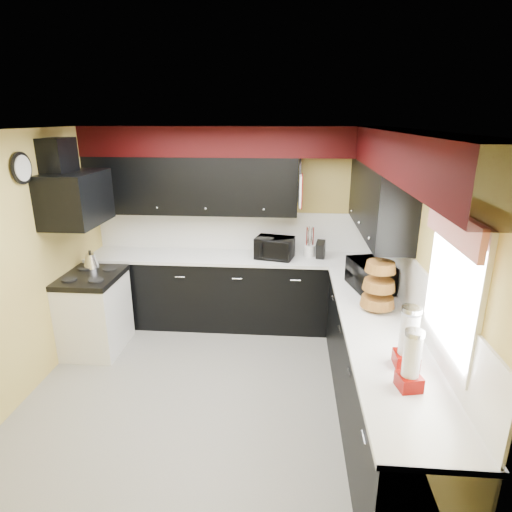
{
  "coord_description": "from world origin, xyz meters",
  "views": [
    {
      "loc": [
        0.71,
        -3.56,
        2.6
      ],
      "look_at": [
        0.37,
        0.64,
        1.22
      ],
      "focal_mm": 30.0,
      "sensor_mm": 36.0,
      "label": 1
    }
  ],
  "objects": [
    {
      "name": "splash_back",
      "position": [
        0.0,
        1.79,
        1.19
      ],
      "size": [
        3.6,
        0.02,
        0.5
      ],
      "primitive_type": "cube",
      "color": "white",
      "rests_on": "counter_back"
    },
    {
      "name": "toaster_oven",
      "position": [
        0.53,
        1.46,
        1.07
      ],
      "size": [
        0.52,
        0.47,
        0.26
      ],
      "primitive_type": "imported",
      "rotation": [
        0.0,
        0.0,
        -0.24
      ],
      "color": "black",
      "rests_on": "counter_back"
    },
    {
      "name": "deco_plate",
      "position": [
        1.77,
        -0.35,
        2.25
      ],
      "size": [
        0.03,
        0.24,
        0.24
      ],
      "primitive_type": null,
      "color": "white",
      "rests_on": "wall_right"
    },
    {
      "name": "microwave",
      "position": [
        1.54,
        0.54,
        1.08
      ],
      "size": [
        0.47,
        0.59,
        0.29
      ],
      "primitive_type": "imported",
      "rotation": [
        0.0,
        0.0,
        1.82
      ],
      "color": "black",
      "rests_on": "counter_right"
    },
    {
      "name": "wall_left",
      "position": [
        -1.8,
        0.0,
        1.25
      ],
      "size": [
        0.06,
        3.6,
        2.5
      ],
      "primitive_type": "cube",
      "color": "#E0C666",
      "rests_on": "ground"
    },
    {
      "name": "kettle",
      "position": [
        -1.59,
        0.99,
        1.0
      ],
      "size": [
        0.21,
        0.21,
        0.16
      ],
      "primitive_type": null,
      "rotation": [
        0.0,
        0.0,
        0.18
      ],
      "color": "silver",
      "rests_on": "cooktop"
    },
    {
      "name": "baskets",
      "position": [
        1.52,
        0.05,
        1.18
      ],
      "size": [
        0.27,
        0.27,
        0.5
      ],
      "primitive_type": null,
      "color": "brown",
      "rests_on": "upper_right"
    },
    {
      "name": "wall_back",
      "position": [
        0.0,
        1.8,
        1.25
      ],
      "size": [
        3.6,
        0.06,
        2.5
      ],
      "primitive_type": "cube",
      "color": "#E0C666",
      "rests_on": "ground"
    },
    {
      "name": "counter_right",
      "position": [
        1.5,
        -0.3,
        0.92
      ],
      "size": [
        0.64,
        3.02,
        0.04
      ],
      "primitive_type": "cube",
      "color": "white",
      "rests_on": "cab_right"
    },
    {
      "name": "soffit_right",
      "position": [
        1.62,
        -0.18,
        2.33
      ],
      "size": [
        0.36,
        3.24,
        0.35
      ],
      "primitive_type": "cube",
      "color": "black",
      "rests_on": "wall_right"
    },
    {
      "name": "splash_right",
      "position": [
        1.79,
        0.0,
        1.19
      ],
      "size": [
        0.02,
        3.6,
        0.5
      ],
      "primitive_type": "cube",
      "color": "white",
      "rests_on": "counter_right"
    },
    {
      "name": "valance",
      "position": [
        1.73,
        -0.9,
        1.95
      ],
      "size": [
        0.04,
        0.88,
        0.2
      ],
      "primitive_type": "cube",
      "color": "red",
      "rests_on": "wall_right"
    },
    {
      "name": "cut_board",
      "position": [
        0.83,
        1.3,
        1.8
      ],
      "size": [
        0.03,
        0.26,
        0.35
      ],
      "primitive_type": "cube",
      "color": "white",
      "rests_on": "upper_back"
    },
    {
      "name": "stove",
      "position": [
        -1.5,
        0.75,
        0.43
      ],
      "size": [
        0.6,
        0.75,
        0.86
      ],
      "primitive_type": "cube",
      "color": "white",
      "rests_on": "ground"
    },
    {
      "name": "soffit_back",
      "position": [
        0.0,
        1.62,
        2.33
      ],
      "size": [
        3.6,
        0.36,
        0.35
      ],
      "primitive_type": "cube",
      "color": "black",
      "rests_on": "wall_back"
    },
    {
      "name": "dispenser_a",
      "position": [
        1.55,
        -0.88,
        1.16
      ],
      "size": [
        0.16,
        0.16,
        0.43
      ],
      "primitive_type": null,
      "rotation": [
        0.0,
        0.0,
        0.01
      ],
      "color": "#680807",
      "rests_on": "counter_right"
    },
    {
      "name": "knife_block",
      "position": [
        1.1,
        1.48,
        1.05
      ],
      "size": [
        0.13,
        0.16,
        0.22
      ],
      "primitive_type": "cube",
      "rotation": [
        0.0,
        0.0,
        -0.21
      ],
      "color": "black",
      "rests_on": "counter_back"
    },
    {
      "name": "pan_top",
      "position": [
        0.82,
        1.55,
        2.0
      ],
      "size": [
        0.03,
        0.22,
        0.4
      ],
      "primitive_type": null,
      "color": "black",
      "rests_on": "upper_back"
    },
    {
      "name": "hood",
      "position": [
        -1.55,
        0.75,
        1.78
      ],
      "size": [
        0.5,
        0.78,
        0.55
      ],
      "primitive_type": "cube",
      "color": "black",
      "rests_on": "wall_left"
    },
    {
      "name": "cab_back",
      "position": [
        0.0,
        1.5,
        0.45
      ],
      "size": [
        3.6,
        0.6,
        0.9
      ],
      "primitive_type": "cube",
      "color": "black",
      "rests_on": "ground"
    },
    {
      "name": "upper_right",
      "position": [
        1.62,
        0.9,
        1.8
      ],
      "size": [
        0.35,
        1.8,
        0.7
      ],
      "primitive_type": "cube",
      "color": "black",
      "rests_on": "wall_right"
    },
    {
      "name": "hood_duct",
      "position": [
        -1.68,
        0.75,
        2.2
      ],
      "size": [
        0.24,
        0.4,
        0.4
      ],
      "primitive_type": "cube",
      "color": "black",
      "rests_on": "wall_left"
    },
    {
      "name": "window",
      "position": [
        1.79,
        -0.9,
        1.55
      ],
      "size": [
        0.03,
        0.86,
        0.96
      ],
      "primitive_type": null,
      "color": "white",
      "rests_on": "wall_right"
    },
    {
      "name": "pan_low",
      "position": [
        0.82,
        1.68,
        1.72
      ],
      "size": [
        0.03,
        0.24,
        0.42
      ],
      "primitive_type": null,
      "color": "black",
      "rests_on": "upper_back"
    },
    {
      "name": "counter_back",
      "position": [
        0.0,
        1.5,
        0.92
      ],
      "size": [
        3.62,
        0.64,
        0.04
      ],
      "primitive_type": "cube",
      "color": "white",
      "rests_on": "cab_back"
    },
    {
      "name": "ceiling",
      "position": [
        0.0,
        0.0,
        2.5
      ],
      "size": [
        3.6,
        3.6,
        0.06
      ],
      "primitive_type": "cube",
      "color": "white",
      "rests_on": "wall_back"
    },
    {
      "name": "dispenser_b",
      "position": [
        1.5,
        -1.15,
        1.13
      ],
      "size": [
        0.17,
        0.17,
        0.38
      ],
      "primitive_type": null,
      "rotation": [
        0.0,
        0.0,
        0.2
      ],
      "color": "maroon",
      "rests_on": "counter_right"
    },
    {
      "name": "wall_right",
      "position": [
        1.8,
        0.0,
        1.25
      ],
      "size": [
        0.06,
        3.6,
        2.5
      ],
      "primitive_type": "cube",
      "color": "#E0C666",
      "rests_on": "ground"
    },
    {
      "name": "clock",
      "position": [
        -1.77,
        0.25,
        2.15
      ],
      "size": [
        0.03,
        0.3,
        0.3
      ],
      "primitive_type": null,
      "color": "black",
      "rests_on": "wall_left"
    },
    {
      "name": "cooktop",
      "position": [
        -1.5,
        0.75,
        0.89
      ],
      "size": [
        0.62,
        0.77,
        0.06
      ],
      "primitive_type": "cube",
      "color": "black",
      "rests_on": "stove"
    },
    {
      "name": "utensil_crock",
      "position": [
        0.97,
        1.55,
        1.01
      ],
      "size": [
        0.18,
        0.18,
        0.15
      ],
      "primitive_type": "cylinder",
      "rotation": [
        0.0,
        0.0,
        -0.32
      ],
      "color": "white",
      "rests_on": "counter_back"
    },
    {
      "name": "upper_back",
      "position": [
        -0.5,
        1.62,
        1.8
      ],
      "size": [
        2.6,
        0.35,
        0.7
      ],
      "primitive_type": "cube",
      "color": "black",
      "rests_on": "wall_back"
    },
    {
      "name": "cab_right",
      "position": [
        1.5,
        -0.3,
        0.45
      ],
      "size": [
        0.6,
        3.0,
        0.9
      ],
      "primitive_type": "cube",
      "color": "black",
      "rests_on": "ground"
    },
    {
      "name": "ground",
      "position": [
        0.0,
        0.0,
        0.0
      ],
      "size": [
        3.6,
        3.6,
        0.0
      ],
      "primitive_type": "plane",
      "color": "gray",
      "rests_on": "ground"
    },
    {
      "name": "pan_mid",
      "position": [
        0.82,
        1.42,
        1.75
      ],
      "size": [
        0.03,
        0.28,
        0.46
      ],
      "primitive_type": null,
      "color": "black",
      "rests_on": "upper_back"
    }
  ]
}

